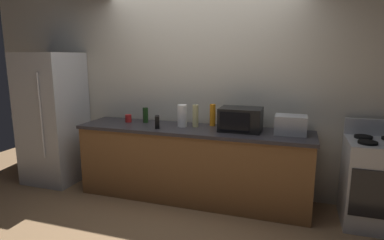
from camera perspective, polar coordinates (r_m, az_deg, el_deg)
The scene contains 13 objects.
ground_plane at distance 3.80m, azimuth -1.97°, elevation -16.12°, with size 8.00×8.00×0.00m, color #93704C.
back_wall at distance 4.16m, azimuth 1.78°, elevation 5.78°, with size 6.40×0.10×2.70m, color beige.
counter_run at distance 3.97m, azimuth -0.00°, elevation -7.79°, with size 2.84×0.64×0.90m.
refrigerator at distance 4.88m, azimuth -23.49°, elevation 0.32°, with size 0.72×0.73×1.80m.
stove_range at distance 3.87m, azimuth 29.81°, elevation -9.67°, with size 0.60×0.61×1.08m.
microwave at distance 3.73m, azimuth 8.67°, elevation 0.12°, with size 0.48×0.35×0.27m.
toaster_oven at distance 3.70m, azimuth 17.18°, elevation -0.82°, with size 0.34×0.26×0.21m, color #B7BABF.
paper_towel_roll at distance 3.91m, azimuth -1.76°, elevation 0.77°, with size 0.12×0.12×0.27m, color white.
cordless_phone at distance 3.86m, azimuth -6.22°, elevation -0.34°, with size 0.05×0.11×0.15m, color black.
bottle_dish_soap at distance 3.97m, azimuth 3.69°, elevation 0.90°, with size 0.07×0.07×0.27m, color orange.
bottle_wine at distance 4.20m, azimuth -8.29°, elevation 0.86°, with size 0.07×0.07×0.20m, color #1E3F19.
bottle_vinegar at distance 3.89m, azimuth 0.62°, elevation 0.73°, with size 0.07×0.07×0.27m, color beige.
mug_red at distance 4.29m, azimuth -11.28°, elevation 0.30°, with size 0.08×0.08×0.10m, color red.
Camera 1 is at (1.18, -3.16, 1.74)m, focal length 29.92 mm.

